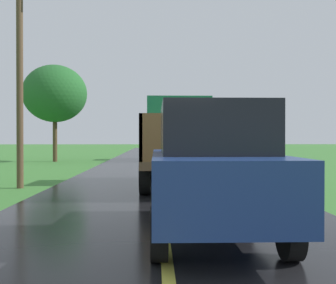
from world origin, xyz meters
TOP-DOWN VIEW (x-y plane):
  - banana_truck_near at (0.64, 12.27)m, footprint 2.38×5.82m
  - banana_truck_far at (0.59, 26.94)m, footprint 2.38×5.81m
  - utility_pole_roadside at (-4.25, 11.84)m, footprint 2.45×0.20m
  - roadside_tree_near_left at (-6.62, 25.84)m, footprint 4.08×4.08m
  - following_car at (0.68, 5.29)m, footprint 1.74×4.10m

SIDE VIEW (x-z plane):
  - following_car at x=0.68m, z-range 0.11..2.03m
  - banana_truck_near at x=0.64m, z-range 0.07..2.87m
  - banana_truck_far at x=0.59m, z-range 0.07..2.87m
  - utility_pole_roadside at x=-4.25m, z-range 0.34..6.93m
  - roadside_tree_near_left at x=-6.62m, z-range 1.26..7.48m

